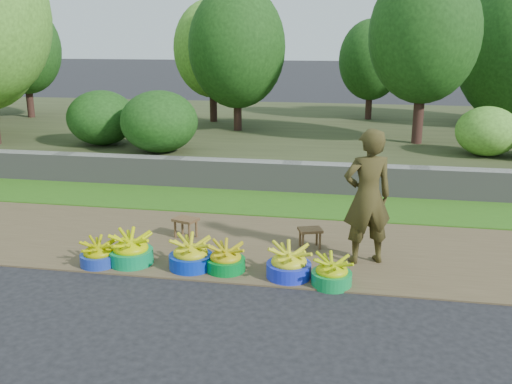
% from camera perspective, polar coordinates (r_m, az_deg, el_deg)
% --- Properties ---
extents(ground_plane, '(120.00, 120.00, 0.00)m').
position_cam_1_polar(ground_plane, '(6.59, -0.80, -9.34)').
color(ground_plane, black).
rests_on(ground_plane, ground).
extents(dirt_shoulder, '(80.00, 2.50, 0.02)m').
position_cam_1_polar(dirt_shoulder, '(7.72, 1.01, -5.45)').
color(dirt_shoulder, brown).
rests_on(dirt_shoulder, ground).
extents(grass_verge, '(80.00, 1.50, 0.04)m').
position_cam_1_polar(grass_verge, '(9.59, 2.96, -1.20)').
color(grass_verge, '#316817').
rests_on(grass_verge, ground).
extents(retaining_wall, '(80.00, 0.35, 0.55)m').
position_cam_1_polar(retaining_wall, '(10.34, 3.60, 1.48)').
color(retaining_wall, slate).
rests_on(retaining_wall, ground).
extents(earth_bank, '(80.00, 10.00, 0.50)m').
position_cam_1_polar(earth_bank, '(15.13, 5.85, 5.78)').
color(earth_bank, '#383E20').
rests_on(earth_bank, ground).
extents(vegetation, '(35.69, 8.19, 4.72)m').
position_cam_1_polar(vegetation, '(13.98, 0.40, 15.11)').
color(vegetation, '#331D17').
rests_on(vegetation, earth_bank).
extents(basin_a, '(0.45, 0.45, 0.34)m').
position_cam_1_polar(basin_a, '(7.32, -15.48, -6.05)').
color(basin_a, '#1C37A3').
rests_on(basin_a, ground).
extents(basin_b, '(0.55, 0.55, 0.41)m').
position_cam_1_polar(basin_b, '(7.26, -12.41, -5.76)').
color(basin_b, '#08884A').
rests_on(basin_b, ground).
extents(basin_c, '(0.53, 0.53, 0.40)m').
position_cam_1_polar(basin_c, '(7.00, -6.54, -6.33)').
color(basin_c, '#092EBC').
rests_on(basin_c, ground).
extents(basin_d, '(0.47, 0.47, 0.35)m').
position_cam_1_polar(basin_d, '(6.90, -3.05, -6.75)').
color(basin_d, '#007726').
rests_on(basin_d, ground).
extents(basin_e, '(0.53, 0.53, 0.39)m').
position_cam_1_polar(basin_e, '(6.72, 3.31, -7.23)').
color(basin_e, '#1A2AD4').
rests_on(basin_e, ground).
extents(basin_f, '(0.46, 0.46, 0.34)m').
position_cam_1_polar(basin_f, '(6.58, 7.58, -8.04)').
color(basin_f, '#0E8C3D').
rests_on(basin_f, ground).
extents(stool_left, '(0.38, 0.33, 0.28)m').
position_cam_1_polar(stool_left, '(8.01, -7.06, -3.02)').
color(stool_left, brown).
rests_on(stool_left, dirt_shoulder).
extents(stool_right, '(0.36, 0.32, 0.27)m').
position_cam_1_polar(stool_right, '(7.61, 5.43, -4.07)').
color(stool_right, brown).
rests_on(stool_right, dirt_shoulder).
extents(vendor_woman, '(0.72, 0.59, 1.68)m').
position_cam_1_polar(vendor_woman, '(7.06, 11.09, -0.48)').
color(vendor_woman, black).
rests_on(vendor_woman, dirt_shoulder).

